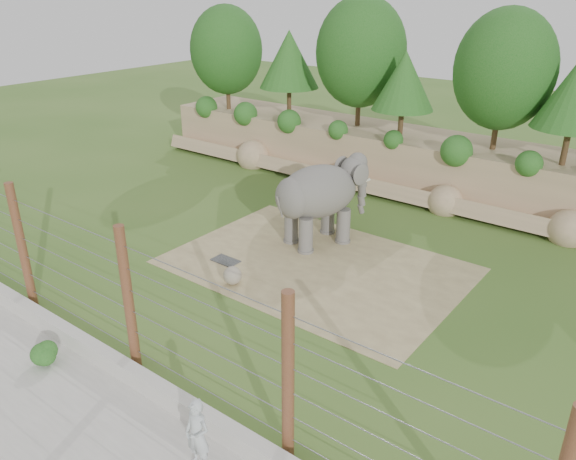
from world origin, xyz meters
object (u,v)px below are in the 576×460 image
Objects in this scene: barrier_fence at (128,299)px; zookeeper at (197,435)px; elephant at (318,203)px; stone_ball at (232,275)px.

barrier_fence reaches higher than zookeeper.
stone_ball is at bearing -72.53° from elephant.
elephant is at bearing 93.90° from barrier_fence.
barrier_fence is (0.94, -4.71, 1.67)m from stone_ball.
barrier_fence reaches higher than elephant.
stone_ball is (-0.32, -4.43, -1.27)m from elephant.
zookeeper is (4.35, -10.49, -0.76)m from elephant.
elephant is at bearing 110.72° from zookeeper.
elephant reaches higher than stone_ball.
barrier_fence is at bearing 158.30° from zookeeper.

